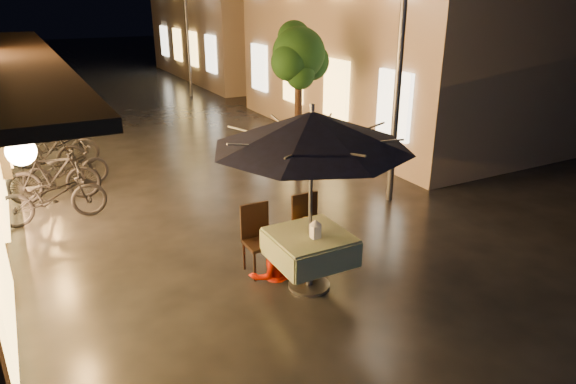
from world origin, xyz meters
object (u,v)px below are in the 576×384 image
person_orange (270,231)px  bicycle_0 (52,196)px  patio_umbrella (312,130)px  person_yellow (311,219)px  table_lantern (315,228)px  streetlamp_near (401,40)px  cafe_table (310,247)px

person_orange → bicycle_0: 4.19m
patio_umbrella → person_yellow: bearing=58.5°
table_lantern → bicycle_0: 4.91m
table_lantern → person_orange: bearing=116.9°
streetlamp_near → person_orange: size_ratio=3.12×
person_yellow → bicycle_0: person_yellow is taller
person_yellow → bicycle_0: size_ratio=0.78×
patio_umbrella → person_orange: (-0.32, 0.50, -1.47)m
cafe_table → table_lantern: size_ratio=3.96×
patio_umbrella → table_lantern: bearing=-90.0°
streetlamp_near → cafe_table: size_ratio=4.27×
streetlamp_near → person_yellow: streetlamp_near is taller
person_orange → bicycle_0: bearing=-57.6°
patio_umbrella → person_yellow: (0.35, 0.56, -1.46)m
cafe_table → patio_umbrella: size_ratio=0.40×
patio_umbrella → cafe_table: bearing=-14.0°
person_orange → streetlamp_near: bearing=-159.1°
streetlamp_near → bicycle_0: bearing=161.5°
table_lantern → person_orange: (-0.32, 0.63, -0.24)m
cafe_table → table_lantern: (-0.00, -0.13, 0.33)m
bicycle_0 → person_yellow: bearing=-135.2°
person_orange → bicycle_0: person_orange is taller
cafe_table → table_lantern: table_lantern is taller
person_yellow → patio_umbrella: bearing=50.1°
streetlamp_near → person_orange: streetlamp_near is taller
patio_umbrella → table_lantern: patio_umbrella is taller
cafe_table → bicycle_0: bearing=125.7°
cafe_table → bicycle_0: size_ratio=0.56×
streetlamp_near → person_yellow: size_ratio=3.06×
cafe_table → patio_umbrella: (-0.00, 0.00, 1.56)m
person_orange → person_yellow: 0.67m
bicycle_0 → patio_umbrella: bearing=-142.8°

